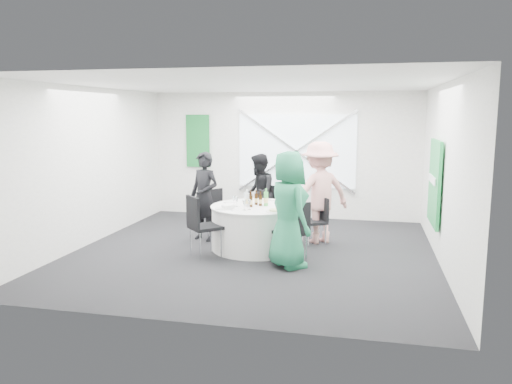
% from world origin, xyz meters
% --- Properties ---
extents(floor, '(6.00, 6.00, 0.00)m').
position_xyz_m(floor, '(0.00, 0.00, 0.00)').
color(floor, black).
rests_on(floor, ground).
extents(ceiling, '(6.00, 6.00, 0.00)m').
position_xyz_m(ceiling, '(0.00, 0.00, 2.80)').
color(ceiling, silver).
rests_on(ceiling, wall_back).
extents(wall_back, '(6.00, 0.00, 6.00)m').
position_xyz_m(wall_back, '(0.00, 3.00, 1.40)').
color(wall_back, silver).
rests_on(wall_back, floor).
extents(wall_front, '(6.00, 0.00, 6.00)m').
position_xyz_m(wall_front, '(0.00, -3.00, 1.40)').
color(wall_front, silver).
rests_on(wall_front, floor).
extents(wall_left, '(0.00, 6.00, 6.00)m').
position_xyz_m(wall_left, '(-3.00, 0.00, 1.40)').
color(wall_left, silver).
rests_on(wall_left, floor).
extents(wall_right, '(0.00, 6.00, 6.00)m').
position_xyz_m(wall_right, '(3.00, 0.00, 1.40)').
color(wall_right, silver).
rests_on(wall_right, floor).
extents(window_panel, '(2.60, 0.03, 1.60)m').
position_xyz_m(window_panel, '(0.30, 2.96, 1.50)').
color(window_panel, white).
rests_on(window_panel, wall_back).
extents(window_brace_a, '(2.63, 0.05, 1.84)m').
position_xyz_m(window_brace_a, '(0.30, 2.92, 1.50)').
color(window_brace_a, silver).
rests_on(window_brace_a, window_panel).
extents(window_brace_b, '(2.63, 0.05, 1.84)m').
position_xyz_m(window_brace_b, '(0.30, 2.92, 1.50)').
color(window_brace_b, silver).
rests_on(window_brace_b, window_panel).
extents(green_banner, '(0.55, 0.04, 1.20)m').
position_xyz_m(green_banner, '(-2.00, 2.95, 1.70)').
color(green_banner, '#146530').
rests_on(green_banner, wall_back).
extents(green_sign, '(0.05, 1.20, 1.40)m').
position_xyz_m(green_sign, '(2.94, 0.60, 1.20)').
color(green_sign, '#198D3C').
rests_on(green_sign, wall_right).
extents(banquet_table, '(1.56, 1.56, 0.76)m').
position_xyz_m(banquet_table, '(0.00, 0.20, 0.38)').
color(banquet_table, silver).
rests_on(banquet_table, floor).
extents(chair_back, '(0.46, 0.47, 0.93)m').
position_xyz_m(chair_back, '(0.12, 1.37, 0.55)').
color(chair_back, black).
rests_on(chair_back, floor).
extents(chair_back_left, '(0.58, 0.58, 0.92)m').
position_xyz_m(chair_back_left, '(-0.87, 0.78, 0.54)').
color(chair_back_left, black).
rests_on(chair_back_left, floor).
extents(chair_back_right, '(0.52, 0.52, 0.85)m').
position_xyz_m(chair_back_right, '(1.02, 0.72, 0.50)').
color(chair_back_right, black).
rests_on(chair_back_right, floor).
extents(chair_front_right, '(0.62, 0.62, 0.97)m').
position_xyz_m(chair_front_right, '(0.77, -0.48, 0.57)').
color(chair_front_right, black).
rests_on(chair_front_right, floor).
extents(chair_front_left, '(0.66, 0.66, 1.02)m').
position_xyz_m(chair_front_left, '(-0.76, -0.52, 0.60)').
color(chair_front_left, black).
rests_on(chair_front_left, floor).
extents(person_man_back_left, '(0.70, 0.58, 1.64)m').
position_xyz_m(person_man_back_left, '(-1.07, 0.60, 0.82)').
color(person_man_back_left, black).
rests_on(person_man_back_left, floor).
extents(person_man_back, '(0.54, 0.82, 1.56)m').
position_xyz_m(person_man_back, '(-0.22, 1.42, 0.78)').
color(person_man_back, black).
rests_on(person_man_back, floor).
extents(person_woman_pink, '(1.29, 1.13, 1.84)m').
position_xyz_m(person_woman_pink, '(1.02, 0.90, 0.92)').
color(person_woman_pink, pink).
rests_on(person_woman_pink, floor).
extents(person_woman_green, '(0.99, 1.03, 1.78)m').
position_xyz_m(person_woman_green, '(0.70, -0.68, 0.89)').
color(person_woman_green, '#20784F').
rests_on(person_woman_green, floor).
extents(plate_back, '(0.29, 0.29, 0.01)m').
position_xyz_m(plate_back, '(0.01, 0.76, 0.77)').
color(plate_back, white).
rests_on(plate_back, banquet_table).
extents(plate_back_left, '(0.27, 0.27, 0.01)m').
position_xyz_m(plate_back_left, '(-0.52, 0.45, 0.77)').
color(plate_back_left, white).
rests_on(plate_back_left, banquet_table).
extents(plate_back_right, '(0.24, 0.24, 0.04)m').
position_xyz_m(plate_back_right, '(0.52, 0.39, 0.78)').
color(plate_back_right, white).
rests_on(plate_back_right, banquet_table).
extents(plate_front_right, '(0.28, 0.28, 0.04)m').
position_xyz_m(plate_front_right, '(0.41, -0.25, 0.78)').
color(plate_front_right, white).
rests_on(plate_front_right, banquet_table).
extents(plate_front_left, '(0.28, 0.28, 0.01)m').
position_xyz_m(plate_front_left, '(-0.46, -0.19, 0.77)').
color(plate_front_left, white).
rests_on(plate_front_left, banquet_table).
extents(napkin, '(0.22, 0.22, 0.05)m').
position_xyz_m(napkin, '(-0.39, -0.19, 0.80)').
color(napkin, silver).
rests_on(napkin, plate_front_left).
extents(beer_bottle_a, '(0.06, 0.06, 0.25)m').
position_xyz_m(beer_bottle_a, '(-0.12, 0.31, 0.85)').
color(beer_bottle_a, '#361D09').
rests_on(beer_bottle_a, banquet_table).
extents(beer_bottle_b, '(0.06, 0.06, 0.26)m').
position_xyz_m(beer_bottle_b, '(-0.02, 0.29, 0.86)').
color(beer_bottle_b, '#361D09').
rests_on(beer_bottle_b, banquet_table).
extents(beer_bottle_c, '(0.06, 0.06, 0.25)m').
position_xyz_m(beer_bottle_c, '(0.07, 0.22, 0.86)').
color(beer_bottle_c, '#361D09').
rests_on(beer_bottle_c, banquet_table).
extents(beer_bottle_d, '(0.06, 0.06, 0.26)m').
position_xyz_m(beer_bottle_d, '(-0.06, 0.07, 0.86)').
color(beer_bottle_d, '#361D09').
rests_on(beer_bottle_d, banquet_table).
extents(green_water_bottle, '(0.08, 0.08, 0.30)m').
position_xyz_m(green_water_bottle, '(0.17, 0.23, 0.88)').
color(green_water_bottle, green).
rests_on(green_water_bottle, banquet_table).
extents(clear_water_bottle, '(0.08, 0.08, 0.29)m').
position_xyz_m(clear_water_bottle, '(-0.14, 0.12, 0.87)').
color(clear_water_bottle, white).
rests_on(clear_water_bottle, banquet_table).
extents(wine_glass_a, '(0.07, 0.07, 0.17)m').
position_xyz_m(wine_glass_a, '(-0.38, 0.15, 0.88)').
color(wine_glass_a, white).
rests_on(wine_glass_a, banquet_table).
extents(wine_glass_b, '(0.07, 0.07, 0.17)m').
position_xyz_m(wine_glass_b, '(-0.03, -0.16, 0.88)').
color(wine_glass_b, white).
rests_on(wine_glass_b, banquet_table).
extents(wine_glass_c, '(0.07, 0.07, 0.17)m').
position_xyz_m(wine_glass_c, '(-0.10, -0.21, 0.88)').
color(wine_glass_c, white).
rests_on(wine_glass_c, banquet_table).
extents(wine_glass_d, '(0.07, 0.07, 0.17)m').
position_xyz_m(wine_glass_d, '(-0.26, 0.47, 0.88)').
color(wine_glass_d, white).
rests_on(wine_glass_d, banquet_table).
extents(wine_glass_e, '(0.07, 0.07, 0.17)m').
position_xyz_m(wine_glass_e, '(-0.30, 0.06, 0.88)').
color(wine_glass_e, white).
rests_on(wine_glass_e, banquet_table).
extents(fork_a, '(0.15, 0.02, 0.01)m').
position_xyz_m(fork_a, '(0.19, 0.75, 0.76)').
color(fork_a, silver).
rests_on(fork_a, banquet_table).
extents(knife_a, '(0.15, 0.03, 0.01)m').
position_xyz_m(knife_a, '(-0.13, 0.76, 0.76)').
color(knife_a, silver).
rests_on(knife_a, banquet_table).
extents(fork_b, '(0.10, 0.13, 0.01)m').
position_xyz_m(fork_b, '(0.35, -0.26, 0.76)').
color(fork_b, silver).
rests_on(fork_b, banquet_table).
extents(knife_b, '(0.10, 0.13, 0.01)m').
position_xyz_m(knife_b, '(0.54, 0.00, 0.76)').
color(knife_b, silver).
rests_on(knife_b, banquet_table).
extents(fork_c, '(0.10, 0.13, 0.01)m').
position_xyz_m(fork_c, '(0.55, 0.36, 0.76)').
color(fork_c, silver).
rests_on(fork_c, banquet_table).
extents(knife_c, '(0.10, 0.13, 0.01)m').
position_xyz_m(knife_c, '(0.37, 0.64, 0.76)').
color(knife_c, silver).
rests_on(knife_c, banquet_table).
extents(fork_d, '(0.11, 0.12, 0.01)m').
position_xyz_m(fork_d, '(-0.52, -0.06, 0.76)').
color(fork_d, silver).
rests_on(fork_d, banquet_table).
extents(knife_d, '(0.11, 0.12, 0.01)m').
position_xyz_m(knife_d, '(-0.31, -0.29, 0.76)').
color(knife_d, silver).
rests_on(knife_d, banquet_table).
extents(fork_e, '(0.10, 0.13, 0.01)m').
position_xyz_m(fork_e, '(-0.35, 0.65, 0.76)').
color(fork_e, silver).
rests_on(fork_e, banquet_table).
extents(knife_e, '(0.09, 0.13, 0.01)m').
position_xyz_m(knife_e, '(-0.55, 0.36, 0.76)').
color(knife_e, silver).
rests_on(knife_e, banquet_table).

